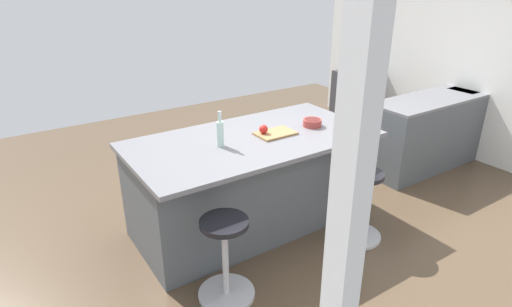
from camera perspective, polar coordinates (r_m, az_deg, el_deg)
The scene contains 11 objects.
ground_plane at distance 4.40m, azimuth 2.57°, elevation -8.29°, with size 8.08×8.08×0.00m, color brown.
interior_partition_left at distance 6.19m, azimuth 27.58°, elevation 13.14°, with size 0.15×5.10×2.96m.
sink_cabinet at distance 6.09m, azimuth 24.60°, elevation 3.48°, with size 2.58×0.60×1.18m.
oven_range at distance 7.04m, azimuth 13.46°, elevation 7.28°, with size 0.60×0.61×0.87m.
kitchen_island at distance 4.04m, azimuth -0.76°, elevation -3.73°, with size 2.25×1.16×0.93m.
stool_by_window at distance 4.02m, azimuth 13.92°, elevation -7.10°, with size 0.44×0.44×0.68m.
stool_middle at distance 3.26m, azimuth -4.16°, elevation -14.37°, with size 0.44×0.44×0.68m.
cutting_board at distance 3.89m, azimuth 2.63°, elevation 2.75°, with size 0.36×0.24×0.02m, color olive.
apple_red at distance 3.84m, azimuth 1.02°, elevation 3.31°, with size 0.08×0.08×0.08m, color red.
water_bottle at distance 3.59m, azimuth -4.87°, elevation 2.82°, with size 0.06×0.06×0.31m.
fruit_bowl at distance 4.13m, azimuth 7.63°, elevation 4.22°, with size 0.18×0.18×0.07m.
Camera 1 is at (2.23, 3.02, 2.31)m, focal length 29.54 mm.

